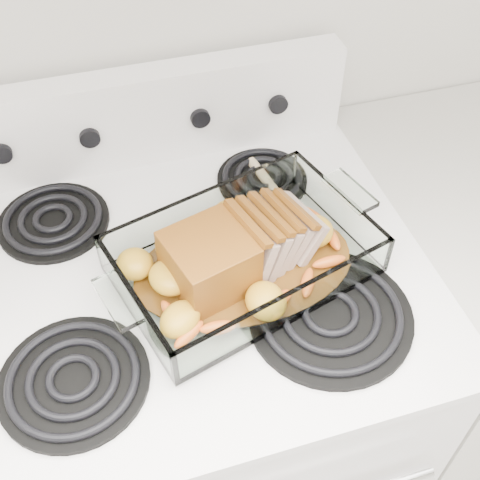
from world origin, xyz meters
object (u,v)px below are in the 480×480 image
object	(u,v)px
electric_range	(197,400)
baking_dish	(244,261)
pork_roast	(229,250)
counter_right	(465,331)

from	to	relation	value
electric_range	baking_dish	distance (m)	0.49
electric_range	pork_roast	distance (m)	0.52
counter_right	pork_roast	world-z (taller)	pork_roast
counter_right	pork_roast	bearing A→B (deg)	-176.20
pork_roast	counter_right	bearing A→B (deg)	15.57
electric_range	counter_right	size ratio (longest dim) A/B	1.20
electric_range	pork_roast	size ratio (longest dim) A/B	4.61
baking_dish	pork_roast	distance (m)	0.04
electric_range	baking_dish	bearing A→B (deg)	-24.11
electric_range	pork_roast	bearing A→B (deg)	-31.08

